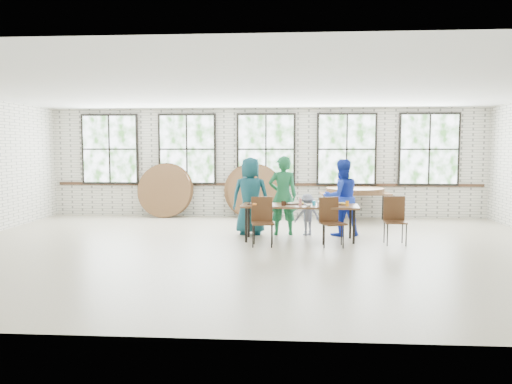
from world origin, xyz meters
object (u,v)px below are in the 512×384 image
(dining_table, at_px, (299,207))
(storage_table, at_px, (355,195))
(chair_near_left, at_px, (262,217))
(chair_near_right, at_px, (331,217))

(dining_table, relative_size, storage_table, 1.34)
(chair_near_left, xyz_separation_m, storage_table, (2.24, 3.43, 0.13))
(dining_table, bearing_deg, chair_near_right, -37.42)
(dining_table, height_order, storage_table, same)
(chair_near_right, bearing_deg, storage_table, 51.87)
(chair_near_left, height_order, storage_table, chair_near_left)
(chair_near_right, height_order, storage_table, chair_near_right)
(chair_near_left, relative_size, storage_table, 0.52)
(chair_near_right, distance_m, storage_table, 3.51)
(dining_table, bearing_deg, storage_table, 65.92)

